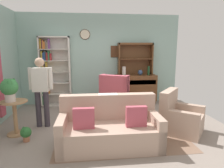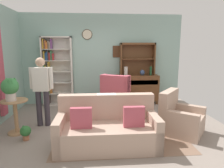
# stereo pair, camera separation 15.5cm
# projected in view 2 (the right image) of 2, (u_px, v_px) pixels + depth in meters

# --- Properties ---
(ground_plane) EXTENTS (5.40, 4.60, 0.02)m
(ground_plane) POSITION_uv_depth(u_px,v_px,m) (108.00, 127.00, 4.53)
(ground_plane) COLOR gray
(wall_back) EXTENTS (5.00, 0.09, 2.80)m
(wall_back) POSITION_uv_depth(u_px,v_px,m) (103.00, 59.00, 6.36)
(wall_back) COLOR #93B7AD
(wall_back) RESTS_ON ground_plane
(area_rug) EXTENTS (2.56, 2.11, 0.01)m
(area_rug) POSITION_uv_depth(u_px,v_px,m) (119.00, 132.00, 4.25)
(area_rug) COLOR #846651
(area_rug) RESTS_ON ground_plane
(bookshelf) EXTENTS (0.90, 0.30, 2.10)m
(bookshelf) POSITION_uv_depth(u_px,v_px,m) (55.00, 70.00, 6.10)
(bookshelf) COLOR silver
(bookshelf) RESTS_ON ground_plane
(sideboard) EXTENTS (1.30, 0.45, 0.92)m
(sideboard) POSITION_uv_depth(u_px,v_px,m) (137.00, 88.00, 6.35)
(sideboard) COLOR brown
(sideboard) RESTS_ON ground_plane
(sideboard_hutch) EXTENTS (1.10, 0.26, 1.00)m
(sideboard_hutch) POSITION_uv_depth(u_px,v_px,m) (137.00, 54.00, 6.27)
(sideboard_hutch) COLOR brown
(sideboard_hutch) RESTS_ON sideboard
(vase_tall) EXTENTS (0.11, 0.11, 0.28)m
(vase_tall) POSITION_uv_depth(u_px,v_px,m) (126.00, 71.00, 6.14)
(vase_tall) COLOR beige
(vase_tall) RESTS_ON sideboard
(vase_round) EXTENTS (0.15, 0.15, 0.17)m
(vase_round) POSITION_uv_depth(u_px,v_px,m) (142.00, 73.00, 6.21)
(vase_round) COLOR #33476B
(vase_round) RESTS_ON sideboard
(bottle_wine) EXTENTS (0.07, 0.07, 0.28)m
(bottle_wine) POSITION_uv_depth(u_px,v_px,m) (151.00, 71.00, 6.20)
(bottle_wine) COLOR #194223
(bottle_wine) RESTS_ON sideboard
(couch_floral) EXTENTS (1.81, 0.88, 0.90)m
(couch_floral) POSITION_uv_depth(u_px,v_px,m) (107.00, 129.00, 3.62)
(couch_floral) COLOR tan
(couch_floral) RESTS_ON ground_plane
(armchair_floral) EXTENTS (1.08, 1.07, 0.88)m
(armchair_floral) POSITION_uv_depth(u_px,v_px,m) (180.00, 120.00, 4.17)
(armchair_floral) COLOR tan
(armchair_floral) RESTS_ON ground_plane
(wingback_chair) EXTENTS (1.06, 1.07, 1.05)m
(wingback_chair) POSITION_uv_depth(u_px,v_px,m) (117.00, 98.00, 5.58)
(wingback_chair) COLOR #B74C5B
(wingback_chair) RESTS_ON ground_plane
(plant_stand) EXTENTS (0.52, 0.52, 0.72)m
(plant_stand) POSITION_uv_depth(u_px,v_px,m) (16.00, 113.00, 4.12)
(plant_stand) COLOR #A87F56
(plant_stand) RESTS_ON ground_plane
(potted_plant_large) EXTENTS (0.33, 0.33, 0.46)m
(potted_plant_large) POSITION_uv_depth(u_px,v_px,m) (10.00, 87.00, 3.97)
(potted_plant_large) COLOR beige
(potted_plant_large) RESTS_ON plant_stand
(potted_plant_small) EXTENTS (0.21, 0.21, 0.28)m
(potted_plant_small) POSITION_uv_depth(u_px,v_px,m) (25.00, 132.00, 3.85)
(potted_plant_small) COLOR #AD6B4C
(potted_plant_small) RESTS_ON ground_plane
(person_reading) EXTENTS (0.52, 0.22, 1.56)m
(person_reading) POSITION_uv_depth(u_px,v_px,m) (42.00, 87.00, 4.45)
(person_reading) COLOR #38333D
(person_reading) RESTS_ON ground_plane
(coffee_table) EXTENTS (0.80, 0.50, 0.42)m
(coffee_table) POSITION_uv_depth(u_px,v_px,m) (113.00, 111.00, 4.54)
(coffee_table) COLOR brown
(coffee_table) RESTS_ON ground_plane
(book_stack) EXTENTS (0.22, 0.15, 0.06)m
(book_stack) POSITION_uv_depth(u_px,v_px,m) (110.00, 107.00, 4.51)
(book_stack) COLOR #337247
(book_stack) RESTS_ON coffee_table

